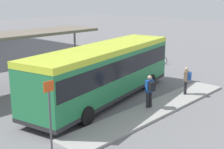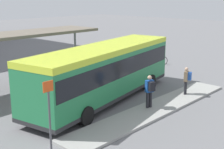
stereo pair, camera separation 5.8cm
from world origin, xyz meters
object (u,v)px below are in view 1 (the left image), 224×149
at_px(city_bus, 105,69).
at_px(bicycle_black, 159,59).
at_px(pedestrian_waiting, 150,89).
at_px(pedestrian_companion, 187,79).
at_px(bicycle_blue, 148,59).
at_px(platform_sign, 50,114).

xyz_separation_m(city_bus, bicycle_black, (10.21, 3.33, -1.44)).
bearing_deg(bicycle_black, pedestrian_waiting, 122.66).
xyz_separation_m(pedestrian_waiting, bicycle_black, (9.81, 6.11, -0.74)).
distance_m(city_bus, pedestrian_companion, 4.85).
xyz_separation_m(bicycle_black, bicycle_blue, (-0.46, 0.80, -0.02)).
distance_m(pedestrian_companion, platform_sign, 9.55).
xyz_separation_m(city_bus, pedestrian_waiting, (0.40, -2.78, -0.70)).
bearing_deg(bicycle_blue, bicycle_black, 25.59).
bearing_deg(pedestrian_waiting, city_bus, 27.13).
bearing_deg(platform_sign, pedestrian_waiting, -0.28).
height_order(city_bus, pedestrian_waiting, city_bus).
bearing_deg(pedestrian_companion, city_bus, 29.36).
distance_m(bicycle_black, bicycle_blue, 0.92).
xyz_separation_m(pedestrian_waiting, platform_sign, (-6.20, 0.03, 0.45)).
distance_m(pedestrian_companion, bicycle_black, 9.09).
xyz_separation_m(pedestrian_companion, bicycle_blue, (6.02, 7.13, -0.69)).
bearing_deg(bicycle_black, city_bus, 108.80).
bearing_deg(pedestrian_waiting, bicycle_black, -39.19).
relative_size(city_bus, pedestrian_waiting, 6.66).
relative_size(pedestrian_companion, bicycle_blue, 1.00).
bearing_deg(platform_sign, city_bus, 25.34).
distance_m(city_bus, bicycle_blue, 10.69).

